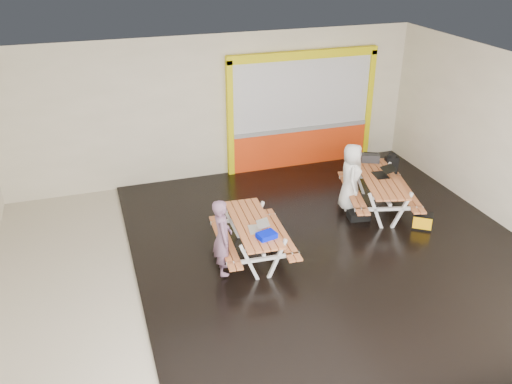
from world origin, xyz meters
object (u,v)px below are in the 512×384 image
object	(u,v)px
person_left	(222,237)
backpack	(391,164)
picnic_table_right	(380,186)
toolbox	(370,158)
picnic_table_left	(253,231)
fluke_bag	(422,221)
laptop_left	(258,227)
person_right	(351,177)
laptop_right	(383,173)
dark_case	(358,215)
blue_pouch	(267,235)

from	to	relation	value
person_left	backpack	xyz separation A→B (m)	(4.55, 2.00, -0.05)
picnic_table_right	toolbox	distance (m)	0.90
picnic_table_left	fluke_bag	world-z (taller)	picnic_table_left
person_left	laptop_left	bearing A→B (deg)	-72.99
picnic_table_left	person_right	world-z (taller)	person_right
laptop_right	fluke_bag	xyz separation A→B (m)	(0.35, -1.09, -0.67)
picnic_table_right	backpack	world-z (taller)	backpack
person_left	person_right	xyz separation A→B (m)	(3.22, 1.45, 0.06)
picnic_table_left	toolbox	distance (m)	3.82
picnic_table_left	dark_case	bearing A→B (deg)	14.74
laptop_left	fluke_bag	xyz separation A→B (m)	(3.63, 0.16, -0.61)
picnic_table_right	person_right	world-z (taller)	person_right
backpack	fluke_bag	size ratio (longest dim) A/B	1.02
laptop_right	fluke_bag	distance (m)	1.33
laptop_right	toolbox	world-z (taller)	toolbox
laptop_left	dark_case	xyz separation A→B (m)	(2.58, 0.94, -0.69)
blue_pouch	laptop_left	bearing A→B (deg)	100.36
picnic_table_right	blue_pouch	bearing A→B (deg)	-154.32
person_right	picnic_table_left	bearing A→B (deg)	134.79
dark_case	blue_pouch	bearing A→B (deg)	-153.50
dark_case	toolbox	bearing A→B (deg)	53.37
toolbox	fluke_bag	xyz separation A→B (m)	(0.26, -1.85, -0.71)
picnic_table_right	picnic_table_left	bearing A→B (deg)	-163.86
person_left	toolbox	distance (m)	4.58
person_left	blue_pouch	xyz separation A→B (m)	(0.75, -0.21, 0.01)
person_right	fluke_bag	size ratio (longest dim) A/B	3.16
laptop_right	blue_pouch	bearing A→B (deg)	-153.98
picnic_table_left	laptop_right	xyz separation A→B (m)	(3.29, 1.00, 0.30)
picnic_table_right	fluke_bag	world-z (taller)	picnic_table_right
blue_pouch	toolbox	distance (m)	4.05
person_left	blue_pouch	world-z (taller)	person_left
person_left	dark_case	xyz separation A→B (m)	(3.26, 1.05, -0.67)
person_right	laptop_right	size ratio (longest dim) A/B	3.05
picnic_table_left	fluke_bag	bearing A→B (deg)	-1.51
laptop_right	toolbox	bearing A→B (deg)	82.76
picnic_table_left	fluke_bag	size ratio (longest dim) A/B	4.29
picnic_table_left	dark_case	size ratio (longest dim) A/B	4.55
backpack	toolbox	bearing A→B (deg)	167.16
blue_pouch	toolbox	xyz separation A→B (m)	(3.31, 2.32, 0.10)
picnic_table_right	person_right	bearing A→B (deg)	165.58
laptop_left	fluke_bag	distance (m)	3.68
person_right	laptop_left	xyz separation A→B (m)	(-2.54, -1.34, -0.04)
blue_pouch	backpack	bearing A→B (deg)	30.15
laptop_right	dark_case	bearing A→B (deg)	-155.74
person_left	blue_pouch	distance (m)	0.77
blue_pouch	picnic_table_right	bearing A→B (deg)	25.68
person_left	backpack	distance (m)	4.97
picnic_table_left	backpack	distance (m)	4.21
laptop_left	toolbox	xyz separation A→B (m)	(3.37, 2.01, 0.10)
dark_case	backpack	bearing A→B (deg)	36.56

